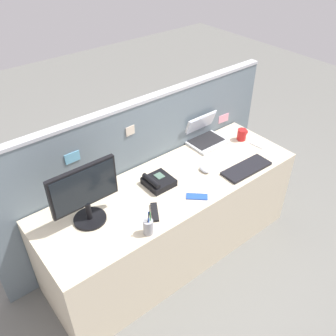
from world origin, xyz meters
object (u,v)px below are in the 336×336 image
at_px(coffee_mug, 242,134).
at_px(laptop, 204,135).
at_px(desk_phone, 158,182).
at_px(keyboard_main, 246,168).
at_px(tv_remote, 155,212).
at_px(cell_phone_white_slab, 259,144).
at_px(cell_phone_blue_case, 197,197).
at_px(desktop_monitor, 85,192).
at_px(computer_mouse_right_hand, 205,169).
at_px(pen_cup, 148,227).

bearing_deg(coffee_mug, laptop, 145.07).
bearing_deg(desk_phone, keyboard_main, -23.56).
bearing_deg(keyboard_main, tv_remote, 177.59).
relative_size(cell_phone_white_slab, cell_phone_blue_case, 0.86).
height_order(desktop_monitor, laptop, desktop_monitor).
bearing_deg(desktop_monitor, desk_phone, -0.19).
relative_size(computer_mouse_right_hand, coffee_mug, 0.86).
relative_size(desktop_monitor, cell_phone_blue_case, 2.99).
bearing_deg(desk_phone, cell_phone_blue_case, -65.11).
xyz_separation_m(computer_mouse_right_hand, tv_remote, (-0.58, -0.13, -0.01)).
bearing_deg(computer_mouse_right_hand, cell_phone_white_slab, 1.69).
xyz_separation_m(laptop, desk_phone, (-0.68, -0.23, -0.03)).
distance_m(cell_phone_white_slab, cell_phone_blue_case, 0.89).
bearing_deg(cell_phone_white_slab, laptop, 127.80).
distance_m(desktop_monitor, coffee_mug, 1.53).
distance_m(cell_phone_blue_case, tv_remote, 0.34).
height_order(tv_remote, coffee_mug, coffee_mug).
bearing_deg(laptop, pen_cup, -150.58).
relative_size(desktop_monitor, computer_mouse_right_hand, 4.53).
distance_m(desktop_monitor, computer_mouse_right_hand, 0.98).
relative_size(computer_mouse_right_hand, cell_phone_blue_case, 0.66).
xyz_separation_m(tv_remote, coffee_mug, (1.15, 0.26, 0.04)).
xyz_separation_m(pen_cup, coffee_mug, (1.29, 0.38, -0.01)).
bearing_deg(keyboard_main, computer_mouse_right_hand, 146.39).
height_order(desktop_monitor, cell_phone_blue_case, desktop_monitor).
bearing_deg(tv_remote, cell_phone_white_slab, 37.04).
xyz_separation_m(laptop, computer_mouse_right_hand, (-0.30, -0.33, -0.04)).
height_order(keyboard_main, cell_phone_blue_case, keyboard_main).
relative_size(desktop_monitor, desk_phone, 2.31).
xyz_separation_m(desktop_monitor, computer_mouse_right_hand, (0.95, -0.10, -0.22)).
height_order(computer_mouse_right_hand, pen_cup, pen_cup).
height_order(cell_phone_white_slab, cell_phone_blue_case, same).
height_order(pen_cup, tv_remote, pen_cup).
height_order(desktop_monitor, cell_phone_white_slab, desktop_monitor).
bearing_deg(desk_phone, pen_cup, -134.81).
bearing_deg(laptop, tv_remote, -152.57).
height_order(laptop, cell_phone_blue_case, laptop).
distance_m(desk_phone, cell_phone_white_slab, 1.01).
bearing_deg(tv_remote, desktop_monitor, -179.78).
relative_size(desk_phone, cell_phone_blue_case, 1.29).
height_order(keyboard_main, pen_cup, pen_cup).
xyz_separation_m(desk_phone, cell_phone_white_slab, (1.00, -0.11, -0.03)).
distance_m(tv_remote, coffee_mug, 1.18).
bearing_deg(desktop_monitor, pen_cup, -56.18).
xyz_separation_m(computer_mouse_right_hand, pen_cup, (-0.72, -0.25, 0.04)).
xyz_separation_m(pen_cup, tv_remote, (0.14, 0.12, -0.04)).
relative_size(computer_mouse_right_hand, pen_cup, 0.53).
bearing_deg(desk_phone, desktop_monitor, 179.81).
bearing_deg(cell_phone_blue_case, laptop, -3.99).
bearing_deg(cell_phone_blue_case, coffee_mug, -25.88).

